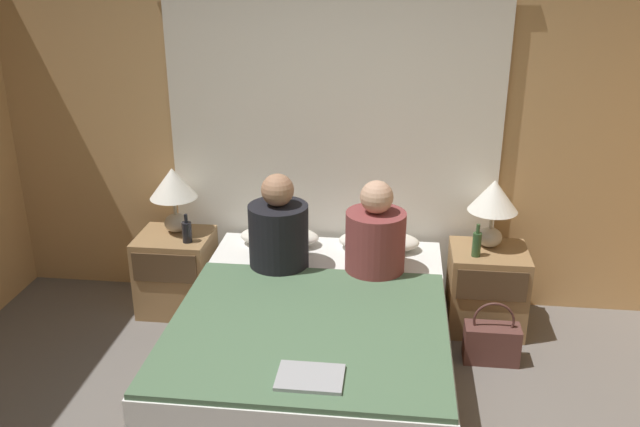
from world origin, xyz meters
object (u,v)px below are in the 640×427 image
(lamp_left, at_px, (173,188))
(pillow_left, at_px, (280,237))
(bed, at_px, (314,343))
(beer_bottle_on_right_stand, at_px, (477,244))
(nightstand_right, at_px, (486,289))
(person_left_in_bed, at_px, (279,232))
(beer_bottle_on_left_stand, at_px, (187,231))
(nightstand_left, at_px, (177,272))
(pillow_right, at_px, (379,241))
(lamp_right, at_px, (493,201))
(laptop_on_bed, at_px, (310,377))
(handbag_on_floor, at_px, (492,342))
(person_right_in_bed, at_px, (375,237))

(lamp_left, xyz_separation_m, pillow_left, (0.73, -0.00, -0.32))
(bed, relative_size, beer_bottle_on_right_stand, 9.07)
(nightstand_right, bearing_deg, pillow_left, 177.09)
(person_left_in_bed, distance_m, beer_bottle_on_right_stand, 1.27)
(person_left_in_bed, bearing_deg, beer_bottle_on_right_stand, 8.85)
(person_left_in_bed, relative_size, beer_bottle_on_left_stand, 3.13)
(bed, bearing_deg, beer_bottle_on_left_stand, 145.33)
(nightstand_left, bearing_deg, beer_bottle_on_left_stand, -35.73)
(pillow_left, height_order, beer_bottle_on_left_stand, beer_bottle_on_left_stand)
(pillow_right, relative_size, beer_bottle_on_left_stand, 2.70)
(lamp_left, relative_size, lamp_right, 1.00)
(beer_bottle_on_left_stand, height_order, laptop_on_bed, beer_bottle_on_left_stand)
(lamp_left, relative_size, person_left_in_bed, 0.73)
(beer_bottle_on_left_stand, relative_size, beer_bottle_on_right_stand, 0.92)
(pillow_left, relative_size, laptop_on_bed, 1.73)
(bed, relative_size, pillow_left, 3.67)
(beer_bottle_on_left_stand, bearing_deg, laptop_on_bed, -54.01)
(beer_bottle_on_left_stand, bearing_deg, handbag_on_floor, -9.20)
(person_right_in_bed, bearing_deg, handbag_on_floor, -10.01)
(pillow_left, bearing_deg, nightstand_left, -174.38)
(person_right_in_bed, distance_m, beer_bottle_on_right_stand, 0.68)
(person_right_in_bed, bearing_deg, laptop_on_bed, -101.67)
(pillow_left, bearing_deg, lamp_right, 0.11)
(lamp_right, height_order, person_left_in_bed, person_left_in_bed)
(nightstand_right, height_order, beer_bottle_on_left_stand, beer_bottle_on_left_stand)
(nightstand_left, xyz_separation_m, person_left_in_bed, (0.79, -0.29, 0.47))
(lamp_left, height_order, lamp_right, same)
(pillow_right, distance_m, beer_bottle_on_left_stand, 1.30)
(person_left_in_bed, bearing_deg, lamp_right, 15.00)
(beer_bottle_on_left_stand, relative_size, handbag_on_floor, 0.49)
(bed, bearing_deg, lamp_left, 142.59)
(beer_bottle_on_left_stand, bearing_deg, lamp_left, 127.69)
(bed, distance_m, beer_bottle_on_right_stand, 1.24)
(nightstand_left, bearing_deg, beer_bottle_on_right_stand, -2.62)
(person_left_in_bed, bearing_deg, bed, -58.43)
(pillow_right, relative_size, person_left_in_bed, 0.86)
(person_left_in_bed, xyz_separation_m, beer_bottle_on_left_stand, (-0.66, 0.19, -0.11))
(pillow_left, relative_size, pillow_right, 1.00)
(lamp_left, distance_m, pillow_right, 1.45)
(nightstand_left, distance_m, lamp_right, 2.23)
(pillow_right, distance_m, laptop_on_bed, 1.59)
(lamp_left, distance_m, person_right_in_bed, 1.45)
(beer_bottle_on_right_stand, bearing_deg, pillow_right, 165.24)
(beer_bottle_on_right_stand, distance_m, laptop_on_bed, 1.67)
(pillow_left, bearing_deg, laptop_on_bed, -75.05)
(nightstand_right, distance_m, handbag_on_floor, 0.45)
(lamp_left, distance_m, laptop_on_bed, 1.98)
(lamp_right, height_order, beer_bottle_on_right_stand, lamp_right)
(bed, relative_size, handbag_on_floor, 4.85)
(lamp_right, relative_size, person_right_in_bed, 0.76)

